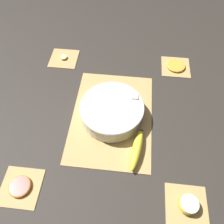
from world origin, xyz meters
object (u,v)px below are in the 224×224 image
Objects in this scene: whole_banana at (137,149)px; banana_coin_single at (64,57)px; fruit_salad_bowl at (112,110)px; orange_slice_whole at (176,66)px; apple_half at (188,204)px; grapefruit_slice at (20,186)px.

whole_banana is 4.85× the size of banana_coin_single.
fruit_salad_bowl is 0.46m from orange_slice_whole.
whole_banana is 1.94× the size of orange_slice_whole.
fruit_salad_bowl reaches higher than banana_coin_single.
banana_coin_single is (0.50, 0.41, -0.01)m from whole_banana.
whole_banana is at bearing 44.77° from apple_half.
orange_slice_whole is 0.60m from banana_coin_single.
fruit_salad_bowl reaches higher than orange_slice_whole.
fruit_salad_bowl is 0.46m from apple_half.
apple_half is 0.69m from orange_slice_whole.
banana_coin_single is (0.34, 0.30, -0.04)m from fruit_salad_bowl.
apple_half is at bearing -90.00° from grapefruit_slice.
orange_slice_whole is at bearing 0.00° from apple_half.
whole_banana is 2.71× the size of apple_half.
fruit_salad_bowl is 4.01× the size of apple_half.
banana_coin_single is at bearing 41.04° from apple_half.
whole_banana is 2.28× the size of grapefruit_slice.
whole_banana is at bearing -140.46° from banana_coin_single.
banana_coin_single is 0.69m from grapefruit_slice.
fruit_salad_bowl is at bearing -138.92° from banana_coin_single.
fruit_salad_bowl is 0.46m from banana_coin_single.
apple_half reaches higher than orange_slice_whole.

